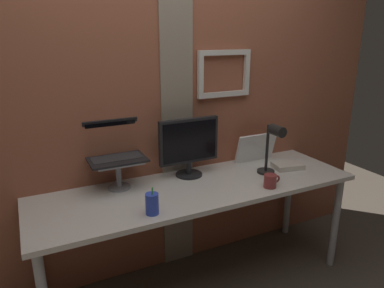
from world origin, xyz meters
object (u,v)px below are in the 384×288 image
at_px(monitor, 189,144).
at_px(whiteboard_panel, 256,148).
at_px(coffee_mug, 270,181).
at_px(pen_cup, 152,204).
at_px(desk_lamp, 273,144).
at_px(laptop, 114,147).

bearing_deg(monitor, whiteboard_panel, 2.97).
distance_m(whiteboard_panel, coffee_mug, 0.48).
height_order(whiteboard_panel, coffee_mug, whiteboard_panel).
height_order(pen_cup, coffee_mug, pen_cup).
relative_size(monitor, whiteboard_panel, 1.27).
distance_m(whiteboard_panel, pen_cup, 1.07).
bearing_deg(desk_lamp, whiteboard_panel, 75.61).
xyz_separation_m(monitor, desk_lamp, (0.50, -0.24, -0.00)).
height_order(monitor, coffee_mug, monitor).
bearing_deg(laptop, pen_cup, -81.65).
height_order(monitor, pen_cup, monitor).
distance_m(monitor, coffee_mug, 0.58).
bearing_deg(pen_cup, coffee_mug, 0.00).
xyz_separation_m(monitor, laptop, (-0.48, 0.08, 0.02)).
relative_size(laptop, coffee_mug, 2.98).
relative_size(monitor, laptop, 1.22).
xyz_separation_m(laptop, whiteboard_panel, (1.05, -0.05, -0.14)).
height_order(desk_lamp, coffee_mug, desk_lamp).
relative_size(monitor, desk_lamp, 1.17).
bearing_deg(laptop, coffee_mug, -29.33).
distance_m(laptop, whiteboard_panel, 1.06).
height_order(monitor, whiteboard_panel, monitor).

